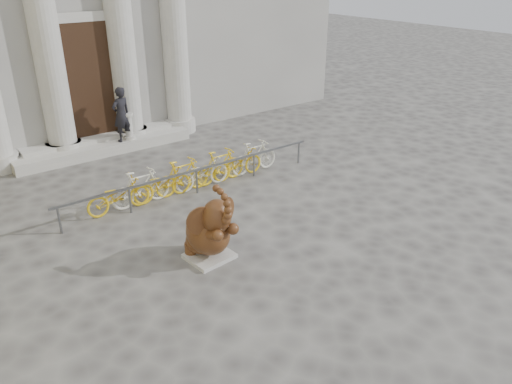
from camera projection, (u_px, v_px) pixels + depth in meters
ground at (278, 278)px, 10.34m from camera, size 80.00×80.00×0.00m
entrance_steps at (104, 147)px, 17.05m from camera, size 6.00×1.20×0.36m
elephant_statue at (209, 231)px, 10.73m from camera, size 1.26×1.43×1.88m
bike_rack at (192, 174)px, 14.06m from camera, size 8.00×0.53×1.00m
pedestrian at (121, 114)px, 16.66m from camera, size 0.76×0.59×1.85m
balustrade_post at (129, 127)px, 17.03m from camera, size 0.38×0.38×0.92m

